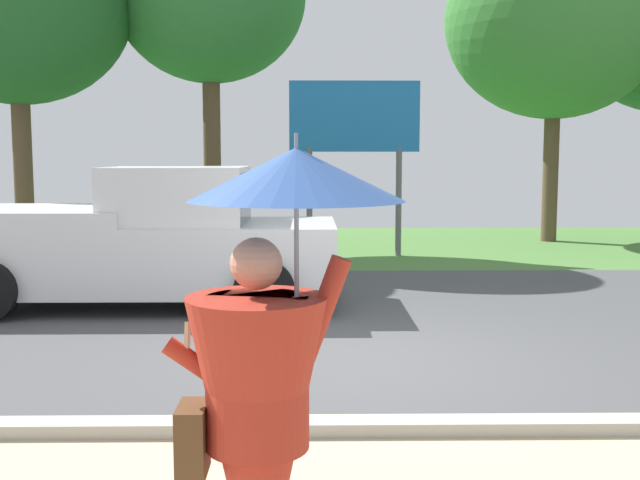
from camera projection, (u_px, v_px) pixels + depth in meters
ground_plane at (343, 307)px, 10.62m from camera, size 40.00×22.00×0.20m
monk_pedestrian at (265, 388)px, 3.27m from camera, size 1.02×0.90×2.13m
pickup_truck at (145, 242)px, 10.43m from camera, size 5.20×2.28×1.88m
roadside_billboard at (354, 129)px, 15.40m from camera, size 2.60×0.12×3.50m
tree_center_back at (16, 0)px, 14.63m from camera, size 4.37×4.37×6.97m
tree_right_far at (556, 19)px, 17.80m from camera, size 5.08×5.08×7.48m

